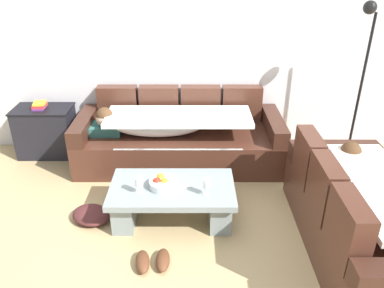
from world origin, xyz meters
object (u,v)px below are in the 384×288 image
at_px(couch_near_window, 360,217).
at_px(wine_glass_near_left, 138,182).
at_px(floor_lamp, 359,78).
at_px(side_cabinet, 45,132).
at_px(pair_of_shoes, 152,261).
at_px(couch_along_wall, 175,138).
at_px(wine_glass_near_right, 206,184).
at_px(book_stack_on_cabinet, 39,106).
at_px(fruit_bowl, 162,183).
at_px(crumpled_garment, 91,215).
at_px(coffee_table, 172,199).

distance_m(couch_near_window, wine_glass_near_left, 1.99).
bearing_deg(floor_lamp, side_cabinet, 175.72).
distance_m(floor_lamp, pair_of_shoes, 3.02).
bearing_deg(floor_lamp, pair_of_shoes, -142.03).
xyz_separation_m(couch_along_wall, wine_glass_near_left, (-0.29, -1.27, 0.17)).
bearing_deg(wine_glass_near_left, couch_along_wall, 76.99).
xyz_separation_m(wine_glass_near_right, pair_of_shoes, (-0.47, -0.50, -0.45)).
xyz_separation_m(wine_glass_near_left, book_stack_on_cabinet, (-1.41, 1.49, 0.18)).
height_order(side_cabinet, floor_lamp, floor_lamp).
bearing_deg(fruit_bowl, crumpled_garment, -178.54).
xyz_separation_m(couch_along_wall, book_stack_on_cabinet, (-1.70, 0.22, 0.35)).
xyz_separation_m(pair_of_shoes, crumpled_garment, (-0.67, 0.62, 0.01)).
distance_m(coffee_table, side_cabinet, 2.18).
height_order(book_stack_on_cabinet, floor_lamp, floor_lamp).
relative_size(coffee_table, pair_of_shoes, 3.85).
xyz_separation_m(couch_along_wall, fruit_bowl, (-0.08, -1.16, 0.09)).
distance_m(wine_glass_near_left, side_cabinet, 2.04).
height_order(wine_glass_near_left, floor_lamp, floor_lamp).
xyz_separation_m(coffee_table, wine_glass_near_right, (0.33, -0.15, 0.26)).
height_order(coffee_table, wine_glass_near_right, wine_glass_near_right).
distance_m(coffee_table, crumpled_garment, 0.83).
height_order(couch_along_wall, wine_glass_near_right, couch_along_wall).
bearing_deg(book_stack_on_cabinet, coffee_table, -38.86).
height_order(pair_of_shoes, crumpled_garment, crumpled_garment).
relative_size(coffee_table, crumpled_garment, 3.00).
height_order(fruit_bowl, book_stack_on_cabinet, book_stack_on_cabinet).
xyz_separation_m(book_stack_on_cabinet, pair_of_shoes, (1.56, -2.02, -0.63)).
relative_size(coffee_table, book_stack_on_cabinet, 6.01).
bearing_deg(crumpled_garment, pair_of_shoes, -42.83).
xyz_separation_m(couch_near_window, floor_lamp, (0.43, 1.51, 0.78)).
height_order(couch_along_wall, book_stack_on_cabinet, couch_along_wall).
distance_m(couch_along_wall, couch_near_window, 2.29).
bearing_deg(fruit_bowl, floor_lamp, 26.97).
xyz_separation_m(coffee_table, crumpled_garment, (-0.81, -0.02, -0.18)).
relative_size(wine_glass_near_left, crumpled_garment, 0.42).
bearing_deg(couch_near_window, pair_of_shoes, 97.14).
bearing_deg(side_cabinet, couch_near_window, -28.24).
xyz_separation_m(couch_near_window, side_cabinet, (-3.34, 1.80, -0.01)).
bearing_deg(side_cabinet, pair_of_shoes, -52.61).
height_order(floor_lamp, pair_of_shoes, floor_lamp).
bearing_deg(side_cabinet, wine_glass_near_left, -47.07).
height_order(fruit_bowl, crumpled_garment, fruit_bowl).
relative_size(couch_along_wall, coffee_table, 2.06).
bearing_deg(floor_lamp, wine_glass_near_right, -144.75).
bearing_deg(wine_glass_near_left, floor_lamp, 26.90).
distance_m(fruit_bowl, pair_of_shoes, 0.74).
height_order(wine_glass_near_right, pair_of_shoes, wine_glass_near_right).
distance_m(couch_along_wall, coffee_table, 1.16).
relative_size(couch_along_wall, crumpled_garment, 6.18).
relative_size(book_stack_on_cabinet, crumpled_garment, 0.50).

